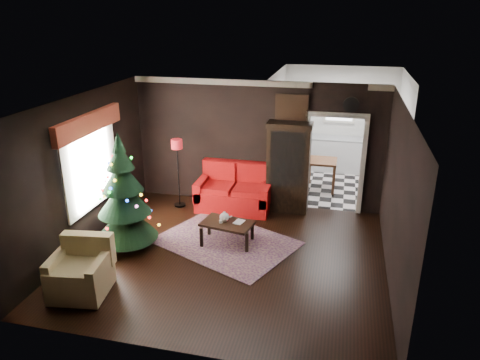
% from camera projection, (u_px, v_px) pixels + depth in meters
% --- Properties ---
extents(floor, '(5.50, 5.50, 0.00)m').
position_uv_depth(floor, '(229.00, 256.00, 8.16)').
color(floor, black).
rests_on(floor, ground).
extents(ceiling, '(5.50, 5.50, 0.00)m').
position_uv_depth(ceiling, '(227.00, 103.00, 7.17)').
color(ceiling, white).
rests_on(ceiling, ground).
extents(wall_back, '(5.50, 0.00, 5.50)m').
position_uv_depth(wall_back, '(257.00, 144.00, 9.94)').
color(wall_back, black).
rests_on(wall_back, ground).
extents(wall_front, '(5.50, 0.00, 5.50)m').
position_uv_depth(wall_front, '(175.00, 259.00, 5.39)').
color(wall_front, black).
rests_on(wall_front, ground).
extents(wall_left, '(0.00, 5.50, 5.50)m').
position_uv_depth(wall_left, '(83.00, 172.00, 8.25)').
color(wall_left, black).
rests_on(wall_left, ground).
extents(wall_right, '(0.00, 5.50, 5.50)m').
position_uv_depth(wall_right, '(397.00, 199.00, 7.08)').
color(wall_right, black).
rests_on(wall_right, ground).
extents(doorway, '(1.10, 0.10, 2.10)m').
position_uv_depth(doorway, '(334.00, 165.00, 9.70)').
color(doorway, silver).
rests_on(doorway, ground).
extents(left_window, '(0.05, 1.60, 1.40)m').
position_uv_depth(left_window, '(90.00, 166.00, 8.41)').
color(left_window, white).
rests_on(left_window, wall_left).
extents(valance, '(0.12, 2.10, 0.35)m').
position_uv_depth(valance, '(89.00, 123.00, 8.10)').
color(valance, '#993828').
rests_on(valance, wall_left).
extents(kitchen_floor, '(3.00, 3.00, 0.00)m').
position_uv_depth(kitchen_floor, '(333.00, 185.00, 11.44)').
color(kitchen_floor, silver).
rests_on(kitchen_floor, ground).
extents(kitchen_window, '(0.70, 0.06, 0.70)m').
position_uv_depth(kitchen_window, '(340.00, 108.00, 12.15)').
color(kitchen_window, white).
rests_on(kitchen_window, ground).
extents(rug, '(3.00, 2.66, 0.01)m').
position_uv_depth(rug, '(226.00, 242.00, 8.66)').
color(rug, '#573D51').
rests_on(rug, ground).
extents(loveseat, '(1.70, 0.90, 1.00)m').
position_uv_depth(loveseat, '(234.00, 188.00, 9.94)').
color(loveseat, maroon).
rests_on(loveseat, ground).
extents(curio_cabinet, '(0.90, 0.45, 1.90)m').
position_uv_depth(curio_cabinet, '(288.00, 169.00, 9.73)').
color(curio_cabinet, black).
rests_on(curio_cabinet, ground).
extents(floor_lamp, '(0.31, 0.31, 1.53)m').
position_uv_depth(floor_lamp, '(178.00, 173.00, 9.85)').
color(floor_lamp, black).
rests_on(floor_lamp, ground).
extents(christmas_tree, '(1.26, 1.26, 2.19)m').
position_uv_depth(christmas_tree, '(123.00, 195.00, 8.16)').
color(christmas_tree, black).
rests_on(christmas_tree, ground).
extents(armchair, '(0.97, 0.97, 0.88)m').
position_uv_depth(armchair, '(79.00, 268.00, 6.94)').
color(armchair, tan).
rests_on(armchair, ground).
extents(coffee_table, '(1.03, 0.73, 0.43)m').
position_uv_depth(coffee_table, '(227.00, 232.00, 8.55)').
color(coffee_table, '#342217').
rests_on(coffee_table, rug).
extents(teapot, '(0.24, 0.24, 0.20)m').
position_uv_depth(teapot, '(224.00, 217.00, 8.47)').
color(teapot, white).
rests_on(teapot, coffee_table).
extents(cup_a, '(0.08, 0.08, 0.06)m').
position_uv_depth(cup_a, '(225.00, 217.00, 8.61)').
color(cup_a, '#EAE9CA').
rests_on(cup_a, coffee_table).
extents(cup_b, '(0.07, 0.07, 0.06)m').
position_uv_depth(cup_b, '(221.00, 221.00, 8.45)').
color(cup_b, white).
rests_on(cup_b, coffee_table).
extents(book, '(0.16, 0.06, 0.22)m').
position_uv_depth(book, '(235.00, 216.00, 8.47)').
color(book, tan).
rests_on(book, coffee_table).
extents(wall_clock, '(0.32, 0.32, 0.06)m').
position_uv_depth(wall_clock, '(351.00, 105.00, 9.13)').
color(wall_clock, white).
rests_on(wall_clock, wall_back).
extents(painting, '(0.62, 0.05, 0.52)m').
position_uv_depth(painting, '(292.00, 108.00, 9.44)').
color(painting, tan).
rests_on(painting, wall_back).
extents(kitchen_counter, '(1.80, 0.60, 0.90)m').
position_uv_depth(kitchen_counter, '(336.00, 155.00, 12.37)').
color(kitchen_counter, white).
rests_on(kitchen_counter, ground).
extents(kitchen_table, '(0.70, 0.70, 0.75)m').
position_uv_depth(kitchen_table, '(321.00, 175.00, 11.10)').
color(kitchen_table, brown).
rests_on(kitchen_table, ground).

